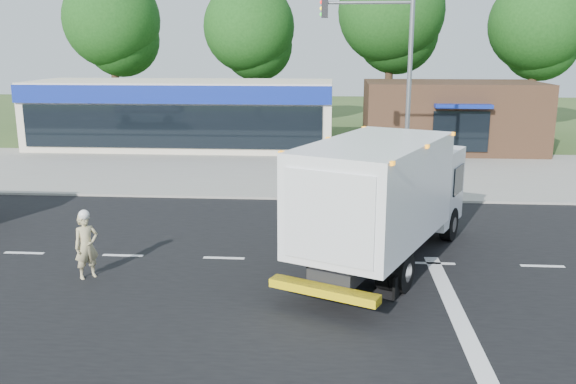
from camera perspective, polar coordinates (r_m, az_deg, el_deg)
name	(u,v)px	position (r m, az deg, el deg)	size (l,w,h in m)	color
ground	(327,261)	(17.58, 3.71, -6.47)	(120.00, 120.00, 0.00)	#385123
road_asphalt	(327,261)	(17.58, 3.71, -6.46)	(60.00, 14.00, 0.02)	black
sidewalk	(330,193)	(25.43, 3.92, -0.05)	(60.00, 2.40, 0.12)	gray
parking_apron	(331,167)	(31.11, 4.01, 2.34)	(60.00, 9.00, 0.02)	gray
lane_markings	(378,279)	(16.36, 8.44, -8.09)	(55.20, 7.00, 0.01)	silver
ems_box_truck	(385,192)	(16.94, 9.11, 0.00)	(5.70, 8.50, 3.63)	black
emergency_worker	(86,245)	(16.89, -18.35, -4.71)	(0.76, 0.74, 1.87)	tan
retail_strip_mall	(183,114)	(37.79, -9.77, 7.22)	(18.00, 6.20, 4.00)	beige
brown_storefront	(451,116)	(37.38, 14.99, 6.87)	(10.00, 6.70, 4.00)	#382316
traffic_signal_pole	(393,75)	(24.26, 9.76, 10.75)	(3.51, 0.25, 8.00)	gray
background_trees	(322,26)	(44.73, 3.16, 15.21)	(36.77, 7.39, 12.10)	#332114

